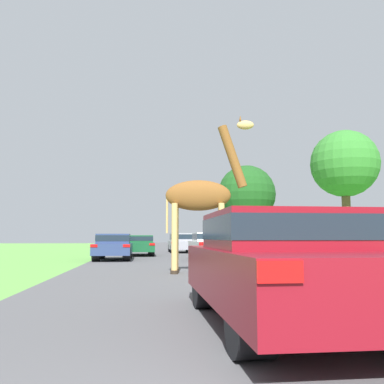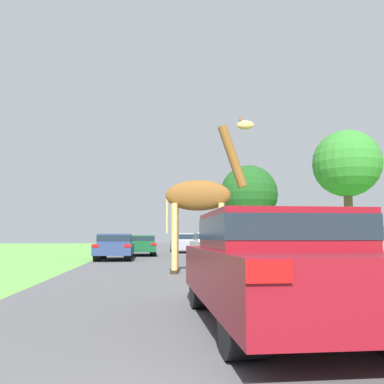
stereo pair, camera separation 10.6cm
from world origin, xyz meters
name	(u,v)px [view 2 (the right image)]	position (x,y,z in m)	size (l,w,h in m)	color
road	(161,252)	(0.00, 30.00, 0.00)	(7.38, 120.00, 0.00)	#4C4C4F
giraffe_near_road	(203,198)	(0.73, 11.51, 2.39)	(2.93, 0.98, 5.12)	tan
car_lead_maroon	(276,263)	(0.66, 3.83, 0.79)	(1.95, 4.66, 1.47)	maroon
car_queue_right	(211,245)	(2.20, 19.30, 0.75)	(1.71, 4.62, 1.38)	silver
car_queue_left	(141,244)	(-1.42, 24.77, 0.69)	(1.82, 4.68, 1.26)	#144C28
car_far_ahead	(115,246)	(-2.68, 19.68, 0.71)	(1.80, 4.07, 1.32)	navy
car_verge_right	(183,242)	(1.62, 29.45, 0.76)	(1.73, 4.25, 1.45)	gray
tree_left_edge	(249,194)	(7.77, 33.28, 4.91)	(5.06, 5.06, 7.46)	brown
tree_centre_back	(347,164)	(12.47, 24.64, 6.12)	(4.59, 4.59, 8.47)	brown
sign_post	(378,241)	(5.66, 9.82, 1.03)	(0.70, 0.08, 1.47)	#4C3823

